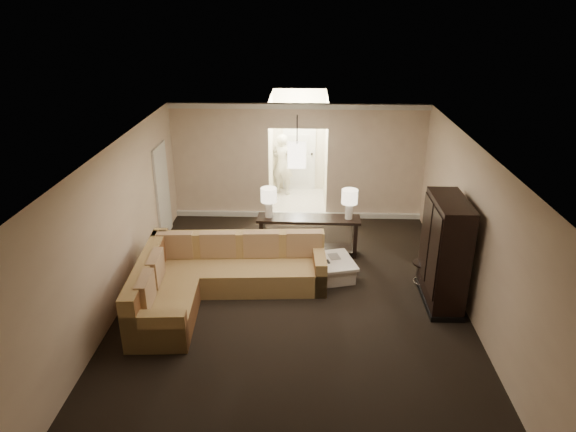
{
  "coord_description": "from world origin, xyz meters",
  "views": [
    {
      "loc": [
        0.19,
        -7.73,
        5.0
      ],
      "look_at": [
        -0.13,
        1.2,
        1.19
      ],
      "focal_mm": 32.0,
      "sensor_mm": 36.0,
      "label": 1
    }
  ],
  "objects_px": {
    "drink_table": "(423,269)",
    "armoire": "(444,255)",
    "coffee_table": "(329,269)",
    "console_table": "(308,232)",
    "person": "(282,161)",
    "sectional_sofa": "(215,278)"
  },
  "relations": [
    {
      "from": "sectional_sofa",
      "to": "console_table",
      "type": "bearing_deg",
      "value": 43.26
    },
    {
      "from": "sectional_sofa",
      "to": "drink_table",
      "type": "relative_size",
      "value": 6.77
    },
    {
      "from": "drink_table",
      "to": "armoire",
      "type": "bearing_deg",
      "value": -70.27
    },
    {
      "from": "coffee_table",
      "to": "console_table",
      "type": "xyz_separation_m",
      "value": [
        -0.41,
        1.0,
        0.3
      ]
    },
    {
      "from": "drink_table",
      "to": "person",
      "type": "bearing_deg",
      "value": 120.44
    },
    {
      "from": "console_table",
      "to": "person",
      "type": "xyz_separation_m",
      "value": [
        -0.71,
        3.6,
        0.44
      ]
    },
    {
      "from": "coffee_table",
      "to": "drink_table",
      "type": "xyz_separation_m",
      "value": [
        1.73,
        -0.25,
        0.16
      ]
    },
    {
      "from": "coffee_table",
      "to": "person",
      "type": "distance_m",
      "value": 4.79
    },
    {
      "from": "armoire",
      "to": "drink_table",
      "type": "distance_m",
      "value": 0.81
    },
    {
      "from": "drink_table",
      "to": "person",
      "type": "relative_size",
      "value": 0.26
    },
    {
      "from": "sectional_sofa",
      "to": "armoire",
      "type": "distance_m",
      "value": 4.03
    },
    {
      "from": "coffee_table",
      "to": "console_table",
      "type": "bearing_deg",
      "value": 112.25
    },
    {
      "from": "console_table",
      "to": "armoire",
      "type": "height_order",
      "value": "armoire"
    },
    {
      "from": "sectional_sofa",
      "to": "drink_table",
      "type": "bearing_deg",
      "value": 4.37
    },
    {
      "from": "console_table",
      "to": "person",
      "type": "height_order",
      "value": "person"
    },
    {
      "from": "sectional_sofa",
      "to": "coffee_table",
      "type": "bearing_deg",
      "value": 16.96
    },
    {
      "from": "sectional_sofa",
      "to": "console_table",
      "type": "xyz_separation_m",
      "value": [
        1.67,
        1.77,
        0.1
      ]
    },
    {
      "from": "console_table",
      "to": "person",
      "type": "distance_m",
      "value": 3.7
    },
    {
      "from": "console_table",
      "to": "armoire",
      "type": "relative_size",
      "value": 1.1
    },
    {
      "from": "coffee_table",
      "to": "armoire",
      "type": "relative_size",
      "value": 0.56
    },
    {
      "from": "coffee_table",
      "to": "armoire",
      "type": "xyz_separation_m",
      "value": [
        1.92,
        -0.78,
        0.74
      ]
    },
    {
      "from": "armoire",
      "to": "drink_table",
      "type": "height_order",
      "value": "armoire"
    }
  ]
}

